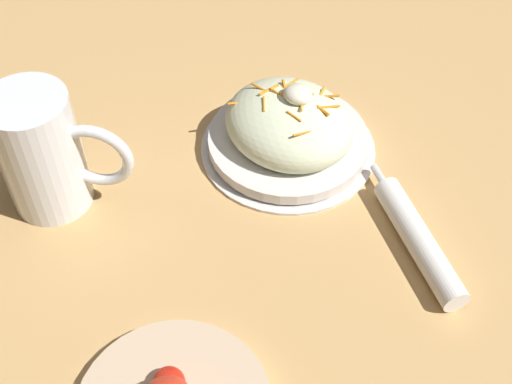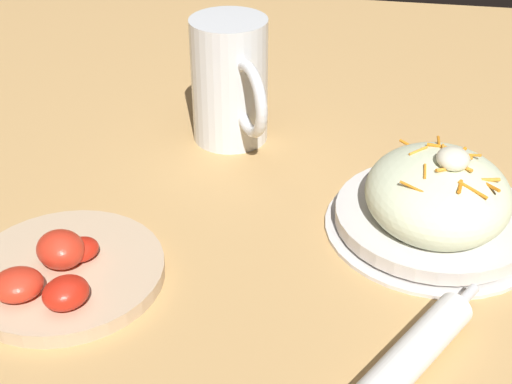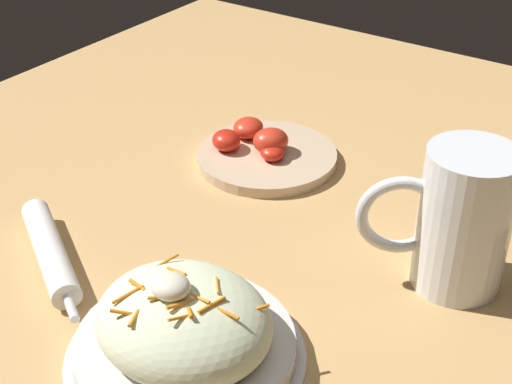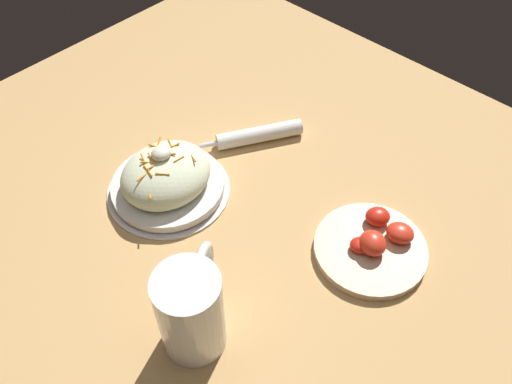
{
  "view_description": "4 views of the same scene",
  "coord_description": "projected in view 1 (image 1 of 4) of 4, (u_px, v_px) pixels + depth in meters",
  "views": [
    {
      "loc": [
        -0.44,
        0.34,
        0.66
      ],
      "look_at": [
        -0.11,
        -0.04,
        0.08
      ],
      "focal_mm": 48.58,
      "sensor_mm": 36.0,
      "label": 1
    },
    {
      "loc": [
        -0.71,
        -0.1,
        0.47
      ],
      "look_at": [
        -0.09,
        0.01,
        0.06
      ],
      "focal_mm": 51.43,
      "sensor_mm": 36.0,
      "label": 2
    },
    {
      "loc": [
        0.3,
        -0.56,
        0.51
      ],
      "look_at": [
        -0.09,
        0.01,
        0.07
      ],
      "focal_mm": 51.7,
      "sensor_mm": 36.0,
      "label": 3
    },
    {
      "loc": [
        0.33,
        0.4,
        0.76
      ],
      "look_at": [
        -0.11,
        -0.01,
        0.08
      ],
      "focal_mm": 37.35,
      "sensor_mm": 36.0,
      "label": 4
    }
  ],
  "objects": [
    {
      "name": "napkin_roll",
      "position": [
        418.0,
        240.0,
        0.8
      ],
      "size": [
        0.19,
        0.13,
        0.03
      ],
      "color": "white",
      "rests_on": "ground_plane"
    },
    {
      "name": "beer_mug",
      "position": [
        44.0,
        156.0,
        0.81
      ],
      "size": [
        0.15,
        0.11,
        0.16
      ],
      "color": "white",
      "rests_on": "ground_plane"
    },
    {
      "name": "ground_plane",
      "position": [
        172.0,
        210.0,
        0.85
      ],
      "size": [
        1.43,
        1.43,
        0.0
      ],
      "primitive_type": "plane",
      "color": "tan"
    },
    {
      "name": "salad_plate",
      "position": [
        289.0,
        130.0,
        0.9
      ],
      "size": [
        0.23,
        0.23,
        0.1
      ],
      "color": "silver",
      "rests_on": "ground_plane"
    }
  ]
}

